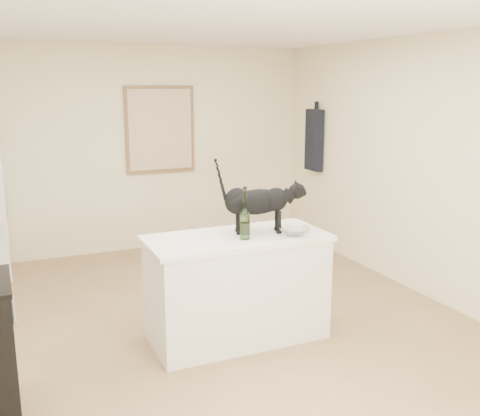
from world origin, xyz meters
name	(u,v)px	position (x,y,z in m)	size (l,w,h in m)	color
floor	(218,330)	(0.00, 0.00, 0.00)	(5.50, 5.50, 0.00)	#977850
ceiling	(215,21)	(0.00, 0.00, 2.60)	(5.50, 5.50, 0.00)	white
wall_back	(137,150)	(0.00, 2.75, 1.30)	(4.50, 4.50, 0.00)	beige
wall_front	(475,300)	(0.00, -2.75, 1.30)	(4.50, 4.50, 0.00)	beige
wall_right	(427,169)	(2.25, 0.00, 1.30)	(5.50, 5.50, 0.00)	beige
island_base	(237,290)	(0.10, -0.20, 0.43)	(1.44, 0.67, 0.86)	white
island_top	(237,238)	(0.10, -0.20, 0.88)	(1.50, 0.70, 0.04)	white
artwork_frame	(160,130)	(0.30, 2.72, 1.55)	(0.90, 0.03, 1.10)	brown
artwork_canvas	(161,130)	(0.30, 2.70, 1.55)	(0.82, 0.00, 1.02)	beige
hanging_garment	(314,140)	(2.19, 2.05, 1.40)	(0.08, 0.34, 0.80)	black
black_cat	(257,205)	(0.30, -0.17, 1.13)	(0.67, 0.20, 0.47)	black
wine_bottle	(245,216)	(0.12, -0.32, 1.09)	(0.08, 0.08, 0.38)	#2B5923
glass_bowl	(294,231)	(0.54, -0.37, 0.93)	(0.25, 0.25, 0.06)	white
fridge_paper	(2,169)	(-1.60, 2.43, 1.19)	(0.01, 0.15, 0.19)	white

